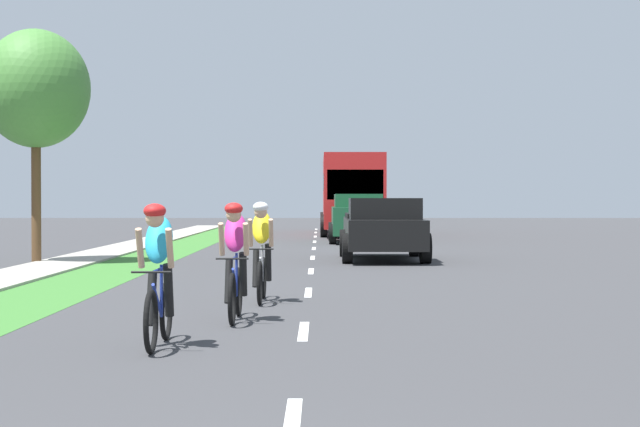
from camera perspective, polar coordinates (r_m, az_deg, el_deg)
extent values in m
plane|color=#38383A|center=(23.71, -0.29, -3.09)|extent=(120.00, 120.00, 0.00)
cube|color=#38722D|center=(24.16, -10.99, -3.02)|extent=(1.82, 70.00, 0.01)
cube|color=#9E998E|center=(24.55, -14.86, -2.97)|extent=(1.55, 70.00, 0.10)
cube|color=white|center=(7.47, -1.38, -11.75)|extent=(0.12, 1.80, 0.01)
cube|color=white|center=(12.48, -0.73, -6.64)|extent=(0.12, 1.80, 0.01)
cube|color=white|center=(17.54, -0.46, -4.47)|extent=(0.12, 1.80, 0.01)
cube|color=white|center=(22.62, -0.31, -3.27)|extent=(0.12, 1.80, 0.01)
cube|color=white|center=(27.70, -0.22, -2.51)|extent=(0.12, 1.80, 0.01)
cube|color=white|center=(32.78, -0.15, -1.99)|extent=(0.12, 1.80, 0.01)
cube|color=white|center=(37.87, -0.11, -1.60)|extent=(0.12, 1.80, 0.01)
cube|color=white|center=(42.95, -0.07, -1.31)|extent=(0.12, 1.80, 0.01)
cube|color=white|center=(48.04, -0.04, -1.08)|extent=(0.12, 1.80, 0.01)
cube|color=white|center=(53.13, -0.02, -0.89)|extent=(0.12, 1.80, 0.01)
torus|color=black|center=(11.79, -8.48, -5.45)|extent=(0.06, 0.68, 0.68)
torus|color=black|center=(10.77, -9.32, -6.05)|extent=(0.06, 0.68, 0.68)
cylinder|color=#23389E|center=(11.16, -8.97, -4.88)|extent=(0.04, 0.59, 0.43)
cylinder|color=#23389E|center=(11.43, -8.74, -4.24)|extent=(0.04, 0.04, 0.55)
cylinder|color=#23389E|center=(11.19, -8.93, -3.17)|extent=(0.03, 0.55, 0.03)
cylinder|color=black|center=(10.74, -9.31, -3.28)|extent=(0.42, 0.02, 0.02)
ellipsoid|color=#26A5CC|center=(11.24, -8.88, -1.47)|extent=(0.30, 0.54, 0.63)
sphere|color=tan|center=(10.95, -9.11, -0.27)|extent=(0.20, 0.20, 0.20)
ellipsoid|color=red|center=(10.95, -9.11, 0.15)|extent=(0.24, 0.28, 0.16)
cylinder|color=tan|center=(10.99, -9.93, -1.94)|extent=(0.07, 0.26, 0.45)
cylinder|color=tan|center=(10.94, -8.28, -1.95)|extent=(0.07, 0.26, 0.45)
cylinder|color=black|center=(11.38, -9.30, -4.77)|extent=(0.10, 0.30, 0.60)
cylinder|color=black|center=(11.29, -8.34, -4.30)|extent=(0.10, 0.25, 0.61)
torus|color=black|center=(14.05, -4.42, -4.43)|extent=(0.06, 0.68, 0.68)
torus|color=black|center=(13.02, -4.79, -4.85)|extent=(0.06, 0.68, 0.68)
cylinder|color=#23389E|center=(13.42, -4.63, -3.90)|extent=(0.04, 0.59, 0.43)
cylinder|color=#23389E|center=(13.69, -4.53, -3.39)|extent=(0.04, 0.04, 0.55)
cylinder|color=#23389E|center=(13.44, -4.62, -2.49)|extent=(0.03, 0.55, 0.03)
cylinder|color=black|center=(13.00, -4.78, -2.56)|extent=(0.42, 0.02, 0.02)
ellipsoid|color=#CC2D8C|center=(13.50, -4.59, -1.07)|extent=(0.30, 0.54, 0.63)
sphere|color=tan|center=(13.21, -4.69, -0.07)|extent=(0.20, 0.20, 0.20)
ellipsoid|color=red|center=(13.21, -4.70, 0.28)|extent=(0.24, 0.28, 0.16)
cylinder|color=tan|center=(13.24, -5.38, -1.46)|extent=(0.07, 0.26, 0.45)
cylinder|color=tan|center=(13.21, -4.00, -1.46)|extent=(0.07, 0.26, 0.45)
cylinder|color=black|center=(13.63, -4.98, -3.83)|extent=(0.10, 0.30, 0.60)
cylinder|color=black|center=(13.55, -4.16, -3.43)|extent=(0.10, 0.25, 0.61)
torus|color=black|center=(16.48, -3.00, -3.64)|extent=(0.06, 0.68, 0.68)
torus|color=black|center=(15.44, -3.22, -3.95)|extent=(0.06, 0.68, 0.68)
cylinder|color=#A5A8AD|center=(15.85, -3.13, -3.17)|extent=(0.04, 0.59, 0.43)
cylinder|color=#A5A8AD|center=(16.12, -3.07, -2.75)|extent=(0.04, 0.04, 0.55)
cylinder|color=#A5A8AD|center=(15.88, -3.12, -1.97)|extent=(0.03, 0.55, 0.03)
cylinder|color=black|center=(15.43, -3.22, -2.02)|extent=(0.42, 0.02, 0.02)
ellipsoid|color=yellow|center=(15.93, -3.11, -0.77)|extent=(0.30, 0.54, 0.63)
sphere|color=tan|center=(15.65, -3.17, 0.08)|extent=(0.20, 0.20, 0.20)
ellipsoid|color=white|center=(15.65, -3.17, 0.37)|extent=(0.24, 0.28, 0.16)
cylinder|color=tan|center=(15.67, -3.75, -1.09)|extent=(0.07, 0.26, 0.45)
cylinder|color=tan|center=(15.65, -2.58, -1.09)|extent=(0.07, 0.26, 0.45)
cylinder|color=black|center=(16.05, -3.45, -3.12)|extent=(0.10, 0.30, 0.60)
cylinder|color=black|center=(15.98, -2.74, -2.78)|extent=(0.10, 0.25, 0.61)
cube|color=black|center=(26.85, 3.76, -1.09)|extent=(1.96, 5.10, 0.76)
cube|color=black|center=(26.08, 3.86, 0.17)|extent=(1.80, 1.78, 0.64)
cube|color=#1E2833|center=(25.36, 3.97, 0.11)|extent=(1.67, 0.08, 0.52)
cube|color=black|center=(27.82, 1.77, -0.40)|extent=(0.08, 2.80, 0.40)
cube|color=black|center=(27.93, 5.47, -0.40)|extent=(0.08, 2.80, 0.40)
cube|color=black|center=(29.35, 3.45, -0.34)|extent=(1.80, 0.08, 0.40)
cylinder|color=black|center=(25.30, 1.75, -1.98)|extent=(0.26, 0.76, 0.76)
cylinder|color=black|center=(25.43, 6.18, -1.97)|extent=(0.26, 0.76, 0.76)
cylinder|color=black|center=(28.35, 1.59, -1.67)|extent=(0.26, 0.76, 0.76)
cylinder|color=black|center=(28.47, 5.53, -1.66)|extent=(0.26, 0.76, 0.76)
cube|color=#194C2D|center=(37.30, 2.35, -0.40)|extent=(1.90, 4.70, 1.00)
cube|color=#194C2D|center=(37.49, 2.34, 0.71)|extent=(1.71, 2.91, 0.52)
cube|color=#1E2833|center=(36.23, 2.42, 0.51)|extent=(1.56, 0.08, 0.44)
cylinder|color=black|center=(35.88, 0.92, -1.17)|extent=(0.25, 0.72, 0.72)
cylinder|color=black|center=(35.95, 3.95, -1.17)|extent=(0.25, 0.72, 0.72)
cylinder|color=black|center=(38.70, 0.87, -1.02)|extent=(0.25, 0.72, 0.72)
cylinder|color=black|center=(38.76, 3.68, -1.02)|extent=(0.25, 0.72, 0.72)
cube|color=red|center=(45.99, 1.95, 1.23)|extent=(2.50, 11.60, 3.10)
cube|color=#1E2833|center=(46.00, 1.95, 1.73)|extent=(2.52, 10.67, 0.64)
cube|color=#1E2833|center=(40.23, 2.20, 1.64)|extent=(2.25, 0.06, 1.20)
cylinder|color=black|center=(42.22, 0.41, -0.70)|extent=(0.28, 0.96, 0.96)
cylinder|color=black|center=(42.30, 3.80, -0.70)|extent=(0.28, 0.96, 0.96)
cylinder|color=black|center=(49.18, 0.38, -0.48)|extent=(0.28, 0.96, 0.96)
cylinder|color=black|center=(49.25, 3.29, -0.48)|extent=(0.28, 0.96, 0.96)
cylinder|color=brown|center=(26.43, -15.53, 0.88)|extent=(0.24, 0.24, 3.31)
ellipsoid|color=#478438|center=(26.57, -15.55, 6.81)|extent=(2.72, 2.72, 2.99)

